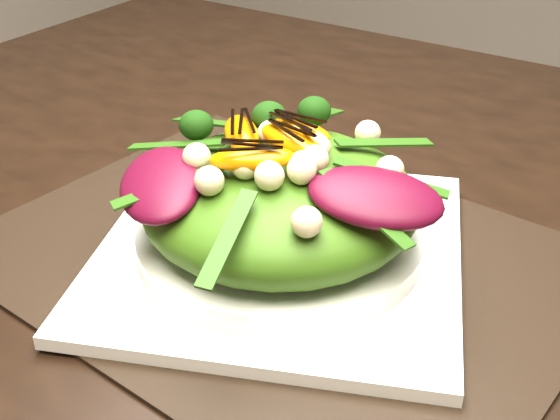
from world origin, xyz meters
The scene contains 9 objects.
placemat centered at (-0.20, -0.09, 0.75)m, with size 0.44×0.33×0.00m, color black.
plate_base centered at (-0.20, -0.09, 0.76)m, with size 0.27×0.27×0.01m, color white.
salad_bowl centered at (-0.20, -0.09, 0.77)m, with size 0.21×0.21×0.02m, color white.
lettuce_mound centered at (-0.20, -0.09, 0.80)m, with size 0.20×0.20×0.07m, color #3B6112.
radicchio_leaf centered at (-0.12, -0.10, 0.83)m, with size 0.09×0.06×0.02m, color #410718.
orange_segment centered at (-0.22, -0.08, 0.85)m, with size 0.06×0.02×0.02m, color #D26503.
broccoli_floret centered at (-0.26, -0.06, 0.85)m, with size 0.04×0.04×0.04m, color #123609.
macadamia_nut centered at (-0.16, -0.13, 0.84)m, with size 0.02×0.02×0.02m, color beige.
balsamic_drizzle centered at (-0.22, -0.08, 0.85)m, with size 0.05×0.00×0.00m, color black.
Camera 1 is at (0.05, -0.48, 1.07)m, focal length 48.00 mm.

